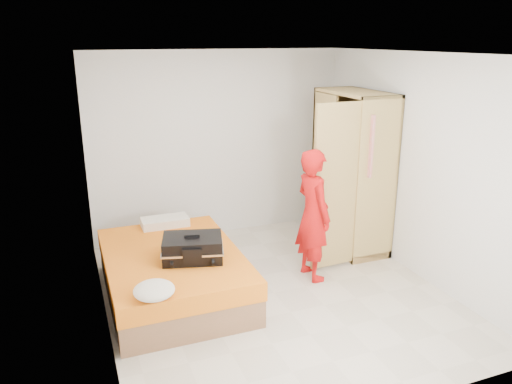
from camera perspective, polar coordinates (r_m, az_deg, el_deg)
name	(u,v)px	position (r m, az deg, el deg)	size (l,w,h in m)	color
room	(275,182)	(5.23, 2.20, 1.16)	(4.00, 4.02, 2.60)	beige
bed	(173,274)	(5.66, -9.43, -9.20)	(1.42, 2.02, 0.50)	brown
wardrobe	(350,176)	(6.69, 10.73, 1.80)	(1.17, 1.22, 2.10)	tan
person	(313,215)	(5.82, 6.54, -2.62)	(0.57, 0.37, 1.56)	red
suitcase	(193,248)	(5.34, -7.26, -6.38)	(0.73, 0.61, 0.28)	black
round_cushion	(154,290)	(4.67, -11.57, -10.94)	(0.38, 0.38, 0.14)	white
pillow	(165,222)	(6.32, -10.37, -3.37)	(0.57, 0.29, 0.10)	white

